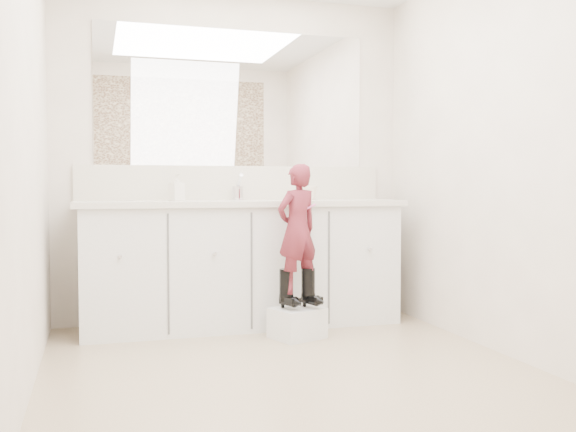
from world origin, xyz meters
name	(u,v)px	position (x,y,z in m)	size (l,w,h in m)	color
floor	(294,374)	(0.00, 0.00, 0.00)	(3.00, 3.00, 0.00)	#987963
wall_back	(234,158)	(0.00, 1.50, 1.20)	(2.60, 2.60, 0.00)	beige
wall_front	(445,116)	(0.00, -1.50, 1.20)	(2.60, 2.60, 0.00)	beige
wall_left	(25,141)	(-1.30, 0.00, 1.20)	(3.00, 3.00, 0.00)	beige
wall_right	(508,150)	(1.30, 0.00, 1.20)	(3.00, 3.00, 0.00)	beige
vanity_cabinet	(242,266)	(0.00, 1.23, 0.42)	(2.20, 0.55, 0.85)	silver
countertop	(243,203)	(0.00, 1.21, 0.87)	(2.28, 0.58, 0.04)	beige
backsplash	(234,183)	(0.00, 1.49, 1.02)	(2.28, 0.03, 0.25)	beige
mirror	(234,98)	(0.00, 1.49, 1.64)	(2.00, 0.02, 1.00)	white
faucet	(238,193)	(0.00, 1.38, 0.94)	(0.08, 0.08, 0.10)	silver
cup	(310,193)	(0.52, 1.28, 0.94)	(0.11, 0.11, 0.10)	beige
soap_bottle	(177,187)	(-0.45, 1.30, 0.98)	(0.08, 0.09, 0.18)	silver
step_stool	(297,323)	(0.26, 0.75, 0.10)	(0.31, 0.26, 0.20)	silver
boot_left	(286,289)	(0.18, 0.75, 0.33)	(0.09, 0.17, 0.26)	black
boot_right	(308,288)	(0.33, 0.75, 0.33)	(0.09, 0.17, 0.26)	black
toddler	(297,229)	(0.26, 0.75, 0.72)	(0.30, 0.20, 0.84)	#AD354C
toothbrush	(308,208)	(0.33, 0.75, 0.85)	(0.01, 0.01, 0.14)	pink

